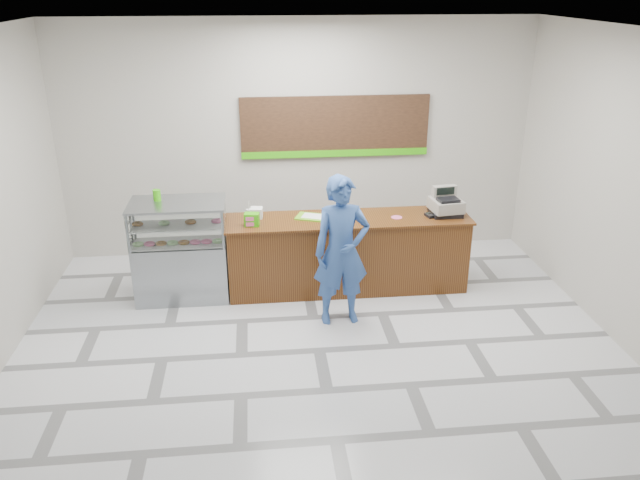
{
  "coord_description": "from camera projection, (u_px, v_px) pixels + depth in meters",
  "views": [
    {
      "loc": [
        -0.64,
        -6.11,
        3.95
      ],
      "look_at": [
        0.1,
        0.9,
        1.0
      ],
      "focal_mm": 35.0,
      "sensor_mm": 36.0,
      "label": 1
    }
  ],
  "objects": [
    {
      "name": "floor",
      "position": [
        319.0,
        350.0,
        7.19
      ],
      "size": [
        7.0,
        7.0,
        0.0
      ],
      "primitive_type": "plane",
      "color": "silver",
      "rests_on": "ground"
    },
    {
      "name": "back_wall",
      "position": [
        298.0,
        140.0,
        9.27
      ],
      "size": [
        7.0,
        0.0,
        7.0
      ],
      "primitive_type": "plane",
      "rotation": [
        1.57,
        0.0,
        0.0
      ],
      "color": "#BBB6AC",
      "rests_on": "floor"
    },
    {
      "name": "ceiling",
      "position": [
        319.0,
        32.0,
        5.84
      ],
      "size": [
        7.0,
        7.0,
        0.0
      ],
      "primitive_type": "plane",
      "rotation": [
        3.14,
        0.0,
        0.0
      ],
      "color": "silver",
      "rests_on": "back_wall"
    },
    {
      "name": "sales_counter",
      "position": [
        348.0,
        253.0,
        8.47
      ],
      "size": [
        3.26,
        0.76,
        1.03
      ],
      "color": "#5F3513",
      "rests_on": "floor"
    },
    {
      "name": "display_case",
      "position": [
        181.0,
        250.0,
        8.19
      ],
      "size": [
        1.22,
        0.72,
        1.33
      ],
      "color": "gray",
      "rests_on": "floor"
    },
    {
      "name": "menu_board",
      "position": [
        335.0,
        128.0,
        9.22
      ],
      "size": [
        2.8,
        0.06,
        0.9
      ],
      "color": "black",
      "rests_on": "back_wall"
    },
    {
      "name": "cash_register",
      "position": [
        446.0,
        204.0,
        8.36
      ],
      "size": [
        0.44,
        0.45,
        0.37
      ],
      "rotation": [
        0.0,
        0.0,
        0.13
      ],
      "color": "black",
      "rests_on": "sales_counter"
    },
    {
      "name": "card_terminal",
      "position": [
        429.0,
        215.0,
        8.31
      ],
      "size": [
        0.11,
        0.17,
        0.04
      ],
      "primitive_type": "cube",
      "rotation": [
        0.0,
        0.0,
        0.25
      ],
      "color": "black",
      "rests_on": "sales_counter"
    },
    {
      "name": "serving_tray",
      "position": [
        312.0,
        217.0,
        8.28
      ],
      "size": [
        0.47,
        0.41,
        0.02
      ],
      "rotation": [
        0.0,
        0.0,
        -0.36
      ],
      "color": "#72CA1F",
      "rests_on": "sales_counter"
    },
    {
      "name": "napkin_box",
      "position": [
        257.0,
        213.0,
        8.27
      ],
      "size": [
        0.17,
        0.17,
        0.13
      ],
      "primitive_type": "cube",
      "rotation": [
        0.0,
        0.0,
        -0.1
      ],
      "color": "white",
      "rests_on": "sales_counter"
    },
    {
      "name": "straw_cup",
      "position": [
        249.0,
        214.0,
        8.24
      ],
      "size": [
        0.09,
        0.09,
        0.13
      ],
      "primitive_type": "cylinder",
      "color": "silver",
      "rests_on": "sales_counter"
    },
    {
      "name": "promo_box",
      "position": [
        252.0,
        219.0,
        7.99
      ],
      "size": [
        0.2,
        0.15,
        0.17
      ],
      "primitive_type": "cube",
      "rotation": [
        0.0,
        0.0,
        -0.13
      ],
      "color": "#39BF0B",
      "rests_on": "sales_counter"
    },
    {
      "name": "donut_decal",
      "position": [
        397.0,
        217.0,
        8.29
      ],
      "size": [
        0.15,
        0.15,
        0.0
      ],
      "primitive_type": "cylinder",
      "color": "#E95D95",
      "rests_on": "sales_counter"
    },
    {
      "name": "green_cup_left",
      "position": [
        156.0,
        194.0,
        8.04
      ],
      "size": [
        0.08,
        0.08,
        0.13
      ],
      "primitive_type": "cylinder",
      "color": "#39BF0B",
      "rests_on": "display_case"
    },
    {
      "name": "green_cup_right",
      "position": [
        157.0,
        195.0,
        7.98
      ],
      "size": [
        0.09,
        0.09,
        0.14
      ],
      "primitive_type": "cylinder",
      "color": "#39BF0B",
      "rests_on": "display_case"
    },
    {
      "name": "customer",
      "position": [
        342.0,
        251.0,
        7.5
      ],
      "size": [
        0.72,
        0.5,
        1.87
      ],
      "primitive_type": "imported",
      "rotation": [
        0.0,
        0.0,
        0.08
      ],
      "color": "#30549B",
      "rests_on": "floor"
    }
  ]
}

